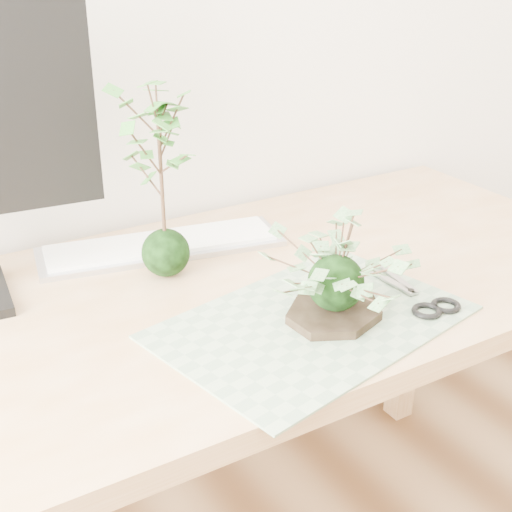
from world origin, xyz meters
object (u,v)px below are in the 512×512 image
at_px(desk, 220,335).
at_px(ivy_kokedama, 337,258).
at_px(keyboard, 161,245).
at_px(maple_kokedama, 159,138).

relative_size(desk, ivy_kokedama, 5.56).
bearing_deg(keyboard, ivy_kokedama, -61.06).
height_order(ivy_kokedama, maple_kokedama, maple_kokedama).
height_order(ivy_kokedama, keyboard, ivy_kokedama).
bearing_deg(maple_kokedama, ivy_kokedama, -59.77).
distance_m(desk, ivy_kokedama, 0.29).
distance_m(desk, keyboard, 0.24).
distance_m(desk, maple_kokedama, 0.36).
bearing_deg(ivy_kokedama, keyboard, 108.34).
distance_m(ivy_kokedama, keyboard, 0.42).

